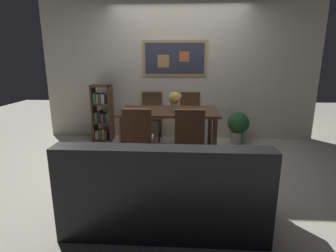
% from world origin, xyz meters
% --- Properties ---
extents(ground_plane, '(12.00, 12.00, 0.00)m').
position_xyz_m(ground_plane, '(0.00, 0.00, 0.00)').
color(ground_plane, beige).
extents(wall_back_with_painting, '(5.20, 0.14, 2.60)m').
position_xyz_m(wall_back_with_painting, '(-0.00, 1.35, 1.30)').
color(wall_back_with_painting, silver).
rests_on(wall_back_with_painting, ground_plane).
extents(dining_table, '(1.57, 0.90, 0.73)m').
position_xyz_m(dining_table, '(-0.13, 0.37, 0.64)').
color(dining_table, brown).
rests_on(dining_table, ground_plane).
extents(dining_chair_far_left, '(0.40, 0.41, 0.91)m').
position_xyz_m(dining_chair_far_left, '(-0.52, 1.16, 0.54)').
color(dining_chair_far_left, brown).
rests_on(dining_chair_far_left, ground_plane).
extents(dining_chair_far_right, '(0.40, 0.41, 0.91)m').
position_xyz_m(dining_chair_far_right, '(0.22, 1.19, 0.54)').
color(dining_chair_far_right, brown).
rests_on(dining_chair_far_right, ground_plane).
extents(dining_chair_near_right, '(0.40, 0.41, 0.91)m').
position_xyz_m(dining_chair_near_right, '(0.18, -0.43, 0.54)').
color(dining_chair_near_right, brown).
rests_on(dining_chair_near_right, ground_plane).
extents(dining_chair_near_left, '(0.40, 0.41, 0.91)m').
position_xyz_m(dining_chair_near_left, '(-0.50, -0.43, 0.54)').
color(dining_chair_near_left, brown).
rests_on(dining_chair_near_left, ground_plane).
extents(leather_couch, '(1.80, 0.84, 0.84)m').
position_xyz_m(leather_couch, '(-0.07, -1.56, 0.31)').
color(leather_couch, black).
rests_on(leather_couch, ground_plane).
extents(bookshelf, '(0.36, 0.28, 1.06)m').
position_xyz_m(bookshelf, '(-1.45, 1.04, 0.49)').
color(bookshelf, brown).
rests_on(bookshelf, ground_plane).
extents(potted_ivy, '(0.39, 0.39, 0.58)m').
position_xyz_m(potted_ivy, '(1.12, 1.01, 0.32)').
color(potted_ivy, '#B2ADA3').
rests_on(potted_ivy, ground_plane).
extents(flower_vase, '(0.21, 0.20, 0.30)m').
position_xyz_m(flower_vase, '(-0.04, 0.33, 0.90)').
color(flower_vase, beige).
rests_on(flower_vase, dining_table).
extents(tv_remote, '(0.10, 0.16, 0.02)m').
position_xyz_m(tv_remote, '(0.37, 0.24, 0.74)').
color(tv_remote, black).
rests_on(tv_remote, dining_table).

